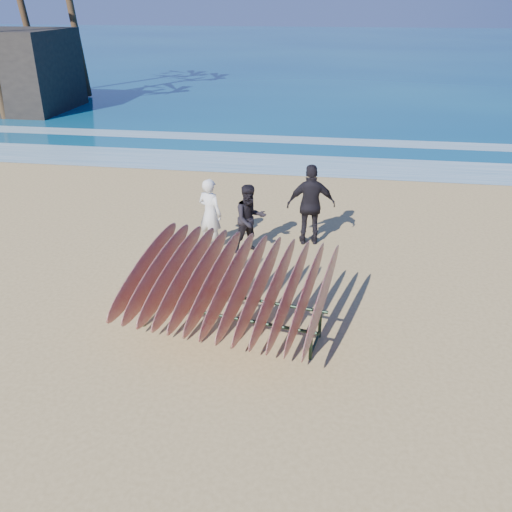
# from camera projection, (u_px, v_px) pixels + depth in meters

# --- Properties ---
(ground) EXTENTS (120.00, 120.00, 0.00)m
(ground) POSITION_uv_depth(u_px,v_px,m) (249.00, 325.00, 9.43)
(ground) COLOR tan
(ground) RESTS_ON ground
(ocean) EXTENTS (160.00, 160.00, 0.00)m
(ocean) POSITION_uv_depth(u_px,v_px,m) (334.00, 49.00, 58.38)
(ocean) COLOR navy
(ocean) RESTS_ON ground
(foam_near) EXTENTS (160.00, 160.00, 0.00)m
(foam_near) POSITION_uv_depth(u_px,v_px,m) (298.00, 165.00, 18.33)
(foam_near) COLOR white
(foam_near) RESTS_ON ground
(foam_far) EXTENTS (160.00, 160.00, 0.00)m
(foam_far) POSITION_uv_depth(u_px,v_px,m) (306.00, 140.00, 21.44)
(foam_far) COLOR white
(foam_far) RESTS_ON ground
(surfboard_rack) EXTENTS (3.57, 3.14, 1.55)m
(surfboard_rack) POSITION_uv_depth(u_px,v_px,m) (229.00, 283.00, 8.84)
(surfboard_rack) COLOR black
(surfboard_rack) RESTS_ON ground
(person_white) EXTENTS (0.69, 0.59, 1.61)m
(person_white) POSITION_uv_depth(u_px,v_px,m) (210.00, 214.00, 12.01)
(person_white) COLOR white
(person_white) RESTS_ON ground
(person_dark_a) EXTENTS (0.96, 0.91, 1.56)m
(person_dark_a) POSITION_uv_depth(u_px,v_px,m) (250.00, 219.00, 11.79)
(person_dark_a) COLOR black
(person_dark_a) RESTS_ON ground
(person_dark_b) EXTENTS (1.15, 0.62, 1.86)m
(person_dark_b) POSITION_uv_depth(u_px,v_px,m) (311.00, 205.00, 12.16)
(person_dark_b) COLOR black
(person_dark_b) RESTS_ON ground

